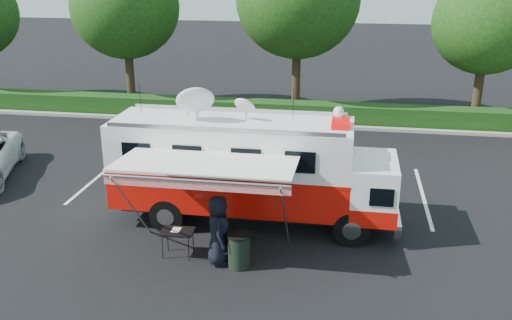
{
  "coord_description": "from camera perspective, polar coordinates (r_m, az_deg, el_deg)",
  "views": [
    {
      "loc": [
        2.77,
        -16.02,
        7.83
      ],
      "look_at": [
        0.0,
        0.5,
        1.9
      ],
      "focal_mm": 40.0,
      "sensor_mm": 36.0,
      "label": 1
    }
  ],
  "objects": [
    {
      "name": "stall_lines",
      "position": [
        20.82,
        -0.22,
        -2.58
      ],
      "size": [
        24.12,
        5.5,
        0.01
      ],
      "color": "silver",
      "rests_on": "ground_plane"
    },
    {
      "name": "back_border",
      "position": [
        29.11,
        6.46,
        13.81
      ],
      "size": [
        60.0,
        6.14,
        8.87
      ],
      "color": "#9E998E",
      "rests_on": "ground_plane"
    },
    {
      "name": "trash_bin",
      "position": [
        15.39,
        -1.71,
        -9.03
      ],
      "size": [
        0.64,
        0.64,
        0.95
      ],
      "color": "black",
      "rests_on": "ground_plane"
    },
    {
      "name": "ground_plane",
      "position": [
        18.04,
        -0.26,
        -6.22
      ],
      "size": [
        120.0,
        120.0,
        0.0
      ],
      "primitive_type": "plane",
      "color": "black",
      "rests_on": "ground"
    },
    {
      "name": "folding_table",
      "position": [
        15.96,
        -7.87,
        -7.17
      ],
      "size": [
        0.93,
        0.67,
        0.77
      ],
      "color": "black",
      "rests_on": "ground_plane"
    },
    {
      "name": "awning",
      "position": [
        14.92,
        -5.14,
        -0.74
      ],
      "size": [
        4.75,
        2.47,
        2.87
      ],
      "color": "white",
      "rests_on": "ground_plane"
    },
    {
      "name": "folding_chair",
      "position": [
        15.6,
        -3.05,
        -8.59
      ],
      "size": [
        0.45,
        0.46,
        0.85
      ],
      "color": "black",
      "rests_on": "ground_plane"
    },
    {
      "name": "command_truck",
      "position": [
        17.35,
        -0.52,
        -0.87
      ],
      "size": [
        8.7,
        2.4,
        4.18
      ],
      "color": "black",
      "rests_on": "ground_plane"
    },
    {
      "name": "person",
      "position": [
        15.85,
        -3.71,
        -10.16
      ],
      "size": [
        0.85,
        1.08,
        1.95
      ],
      "primitive_type": "imported",
      "rotation": [
        0.0,
        0.0,
        1.83
      ],
      "color": "black",
      "rests_on": "ground_plane"
    }
  ]
}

